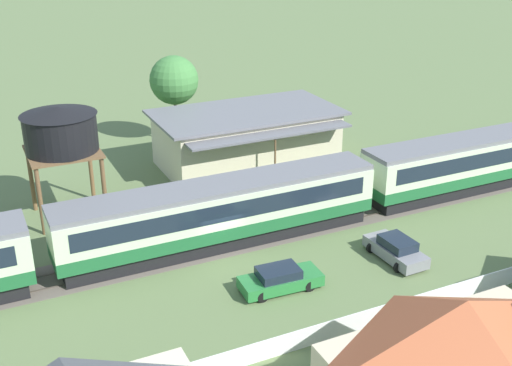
{
  "coord_description": "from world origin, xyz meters",
  "views": [
    {
      "loc": [
        -12.5,
        -30.95,
        18.67
      ],
      "look_at": [
        3.74,
        2.95,
        2.74
      ],
      "focal_mm": 45.0,
      "sensor_mm": 36.0,
      "label": 1
    }
  ],
  "objects_px": {
    "water_tower": "(60,131)",
    "parked_car_green": "(280,279)",
    "station_building": "(247,138)",
    "passenger_train": "(224,210)",
    "cottage_terracotta_roof": "(459,361)",
    "parked_car_grey": "(396,249)",
    "yard_tree_0": "(174,80)"
  },
  "relations": [
    {
      "from": "water_tower",
      "to": "parked_car_green",
      "type": "relative_size",
      "value": 1.67
    },
    {
      "from": "station_building",
      "to": "parked_car_green",
      "type": "distance_m",
      "value": 18.78
    },
    {
      "from": "passenger_train",
      "to": "station_building",
      "type": "xyz_separation_m",
      "value": [
        6.8,
        11.5,
        0.02
      ]
    },
    {
      "from": "passenger_train",
      "to": "water_tower",
      "type": "xyz_separation_m",
      "value": [
        -7.8,
        7.87,
        3.74
      ]
    },
    {
      "from": "cottage_terracotta_roof",
      "to": "parked_car_grey",
      "type": "bearing_deg",
      "value": 62.71
    },
    {
      "from": "yard_tree_0",
      "to": "water_tower",
      "type": "bearing_deg",
      "value": -135.68
    },
    {
      "from": "parked_car_grey",
      "to": "yard_tree_0",
      "type": "height_order",
      "value": "yard_tree_0"
    },
    {
      "from": "passenger_train",
      "to": "water_tower",
      "type": "relative_size",
      "value": 8.22
    },
    {
      "from": "passenger_train",
      "to": "cottage_terracotta_roof",
      "type": "distance_m",
      "value": 17.82
    },
    {
      "from": "passenger_train",
      "to": "station_building",
      "type": "relative_size",
      "value": 4.28
    },
    {
      "from": "passenger_train",
      "to": "parked_car_green",
      "type": "xyz_separation_m",
      "value": [
        0.6,
        -6.15,
        -1.59
      ]
    },
    {
      "from": "passenger_train",
      "to": "yard_tree_0",
      "type": "distance_m",
      "value": 19.48
    },
    {
      "from": "water_tower",
      "to": "cottage_terracotta_roof",
      "type": "bearing_deg",
      "value": -68.57
    },
    {
      "from": "parked_car_green",
      "to": "parked_car_grey",
      "type": "bearing_deg",
      "value": 2.85
    },
    {
      "from": "yard_tree_0",
      "to": "parked_car_grey",
      "type": "bearing_deg",
      "value": -79.46
    },
    {
      "from": "station_building",
      "to": "water_tower",
      "type": "bearing_deg",
      "value": -166.05
    },
    {
      "from": "station_building",
      "to": "parked_car_grey",
      "type": "relative_size",
      "value": 3.49
    },
    {
      "from": "parked_car_grey",
      "to": "parked_car_green",
      "type": "height_order",
      "value": "parked_car_grey"
    },
    {
      "from": "passenger_train",
      "to": "station_building",
      "type": "distance_m",
      "value": 13.36
    },
    {
      "from": "parked_car_green",
      "to": "water_tower",
      "type": "bearing_deg",
      "value": 124.19
    },
    {
      "from": "station_building",
      "to": "cottage_terracotta_roof",
      "type": "bearing_deg",
      "value": -98.92
    },
    {
      "from": "water_tower",
      "to": "cottage_terracotta_roof",
      "type": "relative_size",
      "value": 0.71
    },
    {
      "from": "cottage_terracotta_roof",
      "to": "parked_car_green",
      "type": "bearing_deg",
      "value": 98.03
    },
    {
      "from": "cottage_terracotta_roof",
      "to": "station_building",
      "type": "bearing_deg",
      "value": 81.08
    },
    {
      "from": "passenger_train",
      "to": "station_building",
      "type": "bearing_deg",
      "value": 59.4
    },
    {
      "from": "passenger_train",
      "to": "water_tower",
      "type": "height_order",
      "value": "water_tower"
    },
    {
      "from": "parked_car_grey",
      "to": "cottage_terracotta_roof",
      "type": "bearing_deg",
      "value": 151.27
    },
    {
      "from": "parked_car_grey",
      "to": "parked_car_green",
      "type": "distance_m",
      "value": 7.54
    },
    {
      "from": "station_building",
      "to": "yard_tree_0",
      "type": "relative_size",
      "value": 1.89
    },
    {
      "from": "station_building",
      "to": "parked_car_green",
      "type": "relative_size",
      "value": 3.2
    },
    {
      "from": "cottage_terracotta_roof",
      "to": "parked_car_grey",
      "type": "xyz_separation_m",
      "value": [
        5.91,
        11.46,
        -2.28
      ]
    },
    {
      "from": "cottage_terracotta_roof",
      "to": "yard_tree_0",
      "type": "height_order",
      "value": "yard_tree_0"
    }
  ]
}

